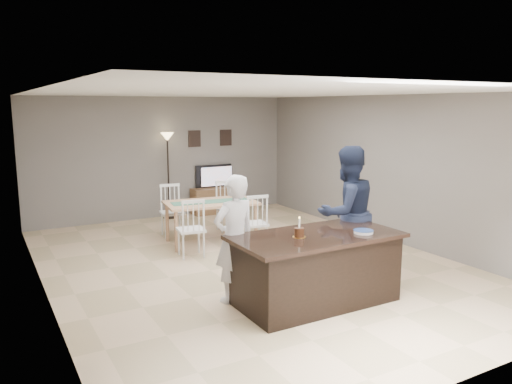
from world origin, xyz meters
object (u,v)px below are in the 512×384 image
woman (234,239)px  birthday_cake (299,232)px  man (347,213)px  floor_lamp (168,152)px  tv_console (217,200)px  dining_table (211,209)px  plate_stack (363,232)px  kitchen_island (316,268)px  television (215,176)px

woman → birthday_cake: 0.84m
man → floor_lamp: (-0.91, 5.04, 0.52)m
tv_console → dining_table: bearing=-117.3°
tv_console → plate_stack: size_ratio=4.72×
man → birthday_cake: man is taller
plate_stack → man: bearing=64.4°
woman → man: (1.82, 0.00, 0.14)m
woman → floor_lamp: (0.91, 5.04, 0.66)m
kitchen_island → floor_lamp: (0.03, 5.59, 1.03)m
birthday_cake → woman: bearing=138.5°
tv_console → floor_lamp: floor_lamp is taller
tv_console → man: 5.07m
tv_console → dining_table: size_ratio=0.59×
floor_lamp → tv_console: bearing=-1.0°
tv_console → television: 0.57m
television → dining_table: 2.68m
woman → tv_console: bearing=-119.9°
man → woman: bearing=1.6°
kitchen_island → floor_lamp: 5.68m
kitchen_island → birthday_cake: size_ratio=8.34×
kitchen_island → tv_console: (1.20, 5.57, -0.15)m
kitchen_island → plate_stack: (0.56, -0.25, 0.47)m
television → birthday_cake: 5.83m
tv_console → man: (-0.26, -5.02, 0.67)m
kitchen_island → dining_table: size_ratio=1.06×
television → birthday_cake: size_ratio=3.55×
floor_lamp → man: bearing=-79.8°
kitchen_island → plate_stack: 0.77m
plate_stack → floor_lamp: (-0.53, 5.84, 0.57)m
tv_console → man: man is taller
kitchen_island → plate_stack: plate_stack is taller
woman → birthday_cake: size_ratio=6.43×
television → woman: 5.50m
man → floor_lamp: 5.15m
tv_console → woman: size_ratio=0.72×
tv_console → birthday_cake: birthday_cake is taller
tv_console → birthday_cake: (-1.46, -5.57, 0.66)m
dining_table → man: bearing=-63.2°
woman → kitchen_island: bearing=140.7°
tv_console → television: bearing=90.0°
birthday_cake → dining_table: size_ratio=0.13×
television → man: bearing=87.1°
television → dining_table: bearing=63.4°
woman → dining_table: bearing=-115.5°
kitchen_island → television: 5.78m
plate_stack → dining_table: bearing=99.0°
man → dining_table: size_ratio=0.96×
plate_stack → kitchen_island: bearing=156.1°
television → woman: size_ratio=0.55×
man → dining_table: 2.88m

